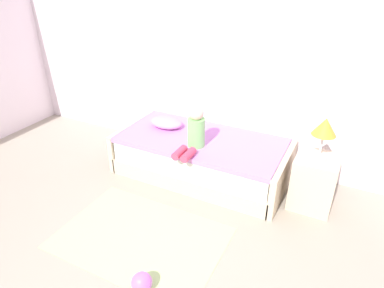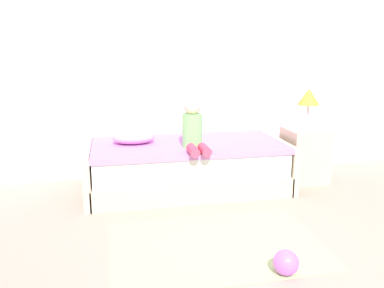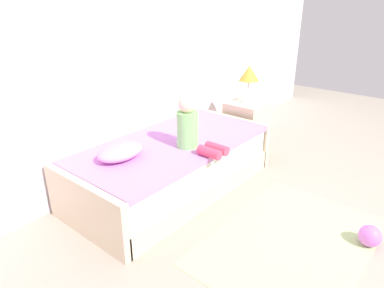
# 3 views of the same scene
# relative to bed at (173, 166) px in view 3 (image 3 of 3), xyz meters

# --- Properties ---
(wall_rear) EXTENTS (7.20, 0.10, 2.90)m
(wall_rear) POSITION_rel_bed_xyz_m (0.39, 0.60, 1.20)
(wall_rear) COLOR white
(wall_rear) RESTS_ON ground
(bed) EXTENTS (2.11, 1.00, 0.50)m
(bed) POSITION_rel_bed_xyz_m (0.00, 0.00, 0.00)
(bed) COLOR beige
(bed) RESTS_ON ground
(nightstand) EXTENTS (0.44, 0.44, 0.60)m
(nightstand) POSITION_rel_bed_xyz_m (1.35, -0.01, 0.05)
(nightstand) COLOR beige
(nightstand) RESTS_ON ground
(table_lamp) EXTENTS (0.24, 0.24, 0.45)m
(table_lamp) POSITION_rel_bed_xyz_m (1.35, -0.01, 0.69)
(table_lamp) COLOR silver
(table_lamp) RESTS_ON nightstand
(child_figure) EXTENTS (0.20, 0.51, 0.50)m
(child_figure) POSITION_rel_bed_xyz_m (0.02, -0.23, 0.46)
(child_figure) COLOR #7FC672
(child_figure) RESTS_ON bed
(pillow) EXTENTS (0.44, 0.30, 0.13)m
(pillow) POSITION_rel_bed_xyz_m (-0.55, 0.10, 0.32)
(pillow) COLOR #EA8CC6
(pillow) RESTS_ON bed
(toy_ball) EXTENTS (0.17, 0.17, 0.17)m
(toy_ball) POSITION_rel_bed_xyz_m (0.32, -1.79, -0.16)
(toy_ball) COLOR #CC66D8
(toy_ball) RESTS_ON ground
(area_rug) EXTENTS (1.60, 1.10, 0.01)m
(area_rug) POSITION_rel_bed_xyz_m (-0.03, -1.30, -0.24)
(area_rug) COLOR #B2D189
(area_rug) RESTS_ON ground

